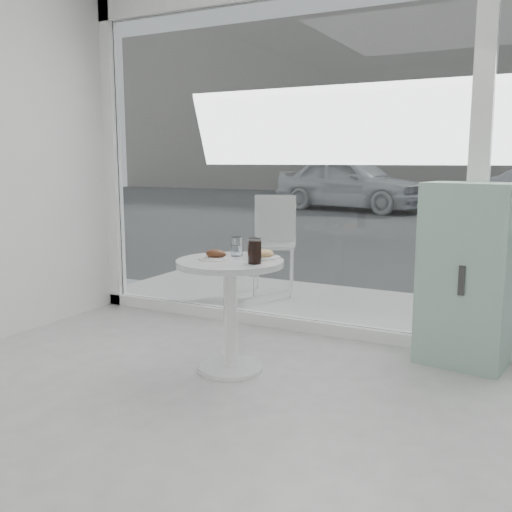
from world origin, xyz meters
The scene contains 12 objects.
storefront centered at (0.07, 3.00, 1.71)m, with size 5.00×0.14×3.00m.
main_table centered at (-0.50, 1.90, 0.55)m, with size 0.72×0.72×0.77m.
patio_deck centered at (0.00, 3.80, 0.03)m, with size 5.60×1.60×0.05m, color silver.
street centered at (0.00, 16.00, 0.00)m, with size 40.00×24.00×0.00m, color #373737.
mint_cabinet centered at (0.88, 2.78, 0.64)m, with size 0.64×0.48×1.28m.
patio_chair centered at (-1.19, 4.02, 0.63)m, with size 0.57×0.57×1.02m.
car_white centered at (-3.86, 14.75, 0.78)m, with size 1.84×4.57×1.56m, color silver.
plate_fritter centered at (-0.59, 1.88, 0.80)m, with size 0.22×0.22×0.07m.
plate_donut centered at (-0.33, 2.07, 0.79)m, with size 0.22×0.22×0.05m.
water_tumbler_a centered at (-0.54, 2.07, 0.83)m, with size 0.08×0.08×0.13m.
water_tumbler_b centered at (-0.41, 2.06, 0.82)m, with size 0.07×0.07×0.12m.
cola_glass centered at (-0.29, 1.86, 0.85)m, with size 0.09×0.09×0.16m.
Camera 1 is at (1.38, -1.34, 1.42)m, focal length 40.00 mm.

